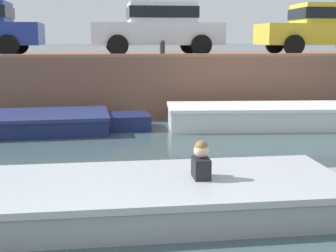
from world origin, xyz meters
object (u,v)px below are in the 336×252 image
(boat_moored_central_white, at_px, (272,116))
(mooring_bollard_mid, at_px, (162,48))
(motorboat_passing, at_px, (160,196))
(boat_moored_west_navy, at_px, (8,123))
(car_left_inner_white, at_px, (158,26))
(car_centre_yellow, at_px, (324,27))

(boat_moored_central_white, relative_size, mooring_bollard_mid, 12.67)
(motorboat_passing, distance_m, mooring_bollard_mid, 7.57)
(boat_moored_west_navy, bearing_deg, car_left_inner_white, 40.39)
(boat_moored_west_navy, distance_m, car_left_inner_white, 5.51)
(motorboat_passing, height_order, car_centre_yellow, car_centre_yellow)
(boat_moored_west_navy, bearing_deg, car_centre_yellow, 19.71)
(boat_moored_central_white, height_order, car_left_inner_white, car_left_inner_white)
(car_left_inner_white, bearing_deg, motorboat_passing, -94.79)
(boat_moored_central_white, bearing_deg, car_centre_yellow, 50.18)
(boat_moored_central_white, bearing_deg, car_left_inner_white, 128.44)
(boat_moored_central_white, xyz_separation_m, motorboat_passing, (-3.28, -5.52, -0.05))
(boat_moored_west_navy, xyz_separation_m, car_left_inner_white, (3.81, 3.24, 2.31))
(boat_moored_central_white, height_order, car_centre_yellow, car_centre_yellow)
(boat_moored_west_navy, relative_size, motorboat_passing, 0.99)
(car_centre_yellow, bearing_deg, boat_moored_west_navy, -160.29)
(boat_moored_west_navy, xyz_separation_m, motorboat_passing, (3.08, -5.50, 0.00))
(boat_moored_central_white, bearing_deg, boat_moored_west_navy, -179.77)
(car_centre_yellow, relative_size, mooring_bollard_mid, 8.91)
(boat_moored_west_navy, relative_size, car_centre_yellow, 1.57)
(motorboat_passing, distance_m, car_left_inner_white, 9.07)
(boat_moored_west_navy, xyz_separation_m, mooring_bollard_mid, (3.81, 1.85, 1.70))
(car_centre_yellow, distance_m, mooring_bollard_mid, 5.45)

